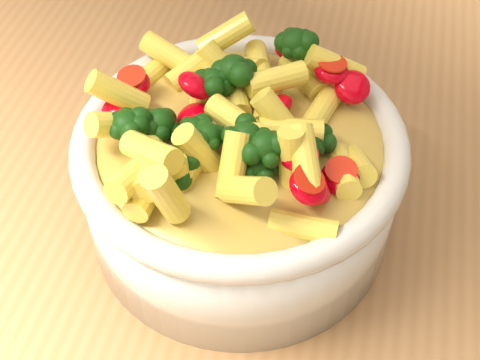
# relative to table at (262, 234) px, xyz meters

# --- Properties ---
(table) EXTENTS (1.20, 0.80, 0.90)m
(table) POSITION_rel_table_xyz_m (0.00, 0.00, 0.00)
(table) COLOR #A97748
(table) RESTS_ON ground
(serving_bowl) EXTENTS (0.23, 0.23, 0.10)m
(serving_bowl) POSITION_rel_table_xyz_m (-0.01, -0.07, 0.15)
(serving_bowl) COLOR silver
(serving_bowl) RESTS_ON table
(pasta_salad) EXTENTS (0.18, 0.18, 0.04)m
(pasta_salad) POSITION_rel_table_xyz_m (-0.01, -0.07, 0.21)
(pasta_salad) COLOR #F9DF4E
(pasta_salad) RESTS_ON serving_bowl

